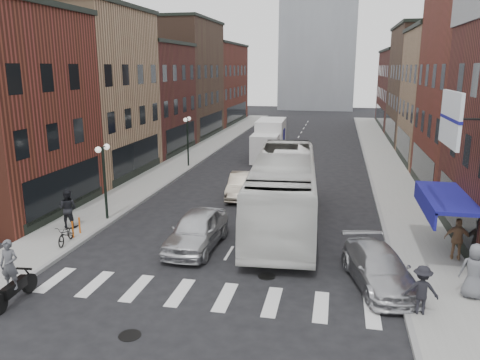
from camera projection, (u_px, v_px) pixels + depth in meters
name	position (u px, v px, depth m)	size (l,w,h in m)	color
ground	(224.00, 262.00, 19.79)	(160.00, 160.00, 0.00)	black
sidewalk_left	(191.00, 157.00, 42.40)	(3.00, 74.00, 0.15)	gray
sidewalk_right	(385.00, 165.00, 39.00)	(3.00, 74.00, 0.15)	gray
curb_left	(206.00, 158.00, 42.11)	(0.20, 74.00, 0.16)	gray
curb_right	(367.00, 165.00, 39.32)	(0.20, 74.00, 0.16)	gray
crosswalk_stripes	(204.00, 295.00, 16.94)	(12.00, 2.20, 0.01)	silver
bldg_left_mid_a	(72.00, 93.00, 34.65)	(10.30, 10.20, 12.30)	#A07A58
bldg_left_mid_b	(130.00, 98.00, 44.39)	(10.30, 10.20, 10.30)	#4D1E1B
bldg_left_far_a	(170.00, 79.00, 54.50)	(10.30, 12.20, 13.30)	#4C3226
bldg_left_far_b	(204.00, 84.00, 68.05)	(10.30, 16.20, 11.30)	maroon
bldg_right_mid_b	(470.00, 97.00, 38.29)	(10.30, 10.20, 11.30)	#A07A58
bldg_right_far_a	(443.00, 85.00, 48.63)	(10.30, 12.20, 12.30)	#4C3226
bldg_right_far_b	(420.00, 89.00, 62.18)	(10.30, 16.20, 10.30)	#4D1E1B
awning_blue	(442.00, 198.00, 19.77)	(1.80, 5.00, 0.78)	navy
billboard_sign	(453.00, 121.00, 17.11)	(1.52, 3.00, 3.70)	black
streetlamp_near	(104.00, 168.00, 24.39)	(0.32, 1.22, 4.11)	black
streetlamp_far	(188.00, 132.00, 37.70)	(0.32, 1.22, 4.11)	black
bike_rack	(76.00, 227.00, 22.42)	(0.08, 0.68, 0.80)	#D8590C
box_truck	(269.00, 140.00, 41.89)	(2.53, 7.81, 3.37)	silver
motorcycle_rider	(11.00, 274.00, 16.08)	(0.68, 2.31, 2.36)	black
transit_bus	(283.00, 189.00, 24.25)	(3.11, 13.31, 3.71)	white
sedan_left_near	(197.00, 230.00, 21.19)	(1.99, 4.95, 1.69)	silver
sedan_left_far	(242.00, 185.00, 29.54)	(1.59, 4.56, 1.50)	#BCAE98
curb_car	(379.00, 268.00, 17.53)	(1.96, 4.83, 1.40)	#B2B3B7
parked_bicycle	(66.00, 234.00, 21.42)	(0.58, 1.66, 0.87)	black
ped_left_solo	(68.00, 208.00, 23.47)	(0.95, 0.55, 1.95)	black
ped_right_a	(422.00, 290.00, 15.22)	(1.07, 0.53, 1.66)	black
ped_right_b	(458.00, 239.00, 19.52)	(1.05, 0.53, 1.80)	#966E4C
ped_right_c	(474.00, 271.00, 16.25)	(0.97, 0.63, 1.98)	slate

